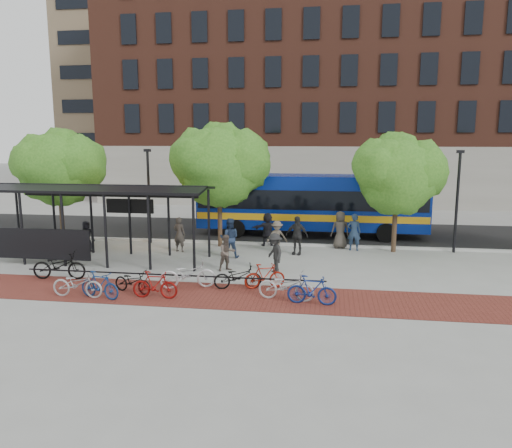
# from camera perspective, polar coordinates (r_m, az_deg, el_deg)

# --- Properties ---
(ground) EXTENTS (160.00, 160.00, 0.00)m
(ground) POSITION_cam_1_polar(r_m,az_deg,el_deg) (23.09, 1.41, -4.52)
(ground) COLOR #9E9E99
(ground) RESTS_ON ground
(asphalt_street) EXTENTS (160.00, 8.00, 0.01)m
(asphalt_street) POSITION_cam_1_polar(r_m,az_deg,el_deg) (30.85, 3.25, -0.84)
(asphalt_street) COLOR black
(asphalt_street) RESTS_ON ground
(curb) EXTENTS (160.00, 0.25, 0.12)m
(curb) POSITION_cam_1_polar(r_m,az_deg,el_deg) (26.94, 2.46, -2.30)
(curb) COLOR #B7B7B2
(curb) RESTS_ON ground
(brick_strip) EXTENTS (24.00, 3.00, 0.01)m
(brick_strip) POSITION_cam_1_polar(r_m,az_deg,el_deg) (18.73, -6.65, -8.02)
(brick_strip) COLOR maroon
(brick_strip) RESTS_ON ground
(bike_rack_rail) EXTENTS (12.00, 0.05, 0.95)m
(bike_rack_rail) POSITION_cam_1_polar(r_m,az_deg,el_deg) (19.92, -9.61, -7.01)
(bike_rack_rail) COLOR black
(bike_rack_rail) RESTS_ON ground
(building_brick) EXTENTS (55.00, 14.00, 20.00)m
(building_brick) POSITION_cam_1_polar(r_m,az_deg,el_deg) (48.92, 17.56, 14.44)
(building_brick) COLOR brown
(building_brick) RESTS_ON ground
(building_tower) EXTENTS (22.00, 22.00, 30.00)m
(building_tower) POSITION_cam_1_polar(r_m,az_deg,el_deg) (65.61, -8.62, 17.90)
(building_tower) COLOR #7A664C
(building_tower) RESTS_ON ground
(bus_shelter) EXTENTS (10.60, 3.07, 3.60)m
(bus_shelter) POSITION_cam_1_polar(r_m,az_deg,el_deg) (24.44, -18.01, 2.96)
(bus_shelter) COLOR black
(bus_shelter) RESTS_ON ground
(tree_a) EXTENTS (4.90, 4.00, 6.18)m
(tree_a) POSITION_cam_1_polar(r_m,az_deg,el_deg) (29.48, -21.45, 6.29)
(tree_a) COLOR #382619
(tree_a) RESTS_ON ground
(tree_b) EXTENTS (5.15, 4.20, 6.47)m
(tree_b) POSITION_cam_1_polar(r_m,az_deg,el_deg) (26.19, -4.00, 7.06)
(tree_b) COLOR #382619
(tree_b) RESTS_ON ground
(tree_c) EXTENTS (4.66, 3.80, 5.92)m
(tree_c) POSITION_cam_1_polar(r_m,az_deg,el_deg) (25.82, 16.01, 5.76)
(tree_c) COLOR #382619
(tree_c) RESTS_ON ground
(lamp_post_left) EXTENTS (0.35, 0.20, 5.12)m
(lamp_post_left) POSITION_cam_1_polar(r_m,az_deg,el_deg) (27.73, -12.15, 3.47)
(lamp_post_left) COLOR black
(lamp_post_left) RESTS_ON ground
(lamp_post_right) EXTENTS (0.35, 0.20, 5.12)m
(lamp_post_right) POSITION_cam_1_polar(r_m,az_deg,el_deg) (26.71, 22.01, 2.73)
(lamp_post_right) COLOR black
(lamp_post_right) RESTS_ON ground
(bus) EXTENTS (13.19, 3.18, 3.56)m
(bus) POSITION_cam_1_polar(r_m,az_deg,el_deg) (29.48, 6.31, 2.62)
(bus) COLOR navy
(bus) RESTS_ON ground
(bike_0) EXTENTS (2.24, 1.01, 1.14)m
(bike_0) POSITION_cam_1_polar(r_m,az_deg,el_deg) (21.95, -21.57, -4.45)
(bike_0) COLOR black
(bike_0) RESTS_ON ground
(bike_2) EXTENTS (1.94, 0.72, 1.01)m
(bike_2) POSITION_cam_1_polar(r_m,az_deg,el_deg) (19.31, -19.73, -6.44)
(bike_2) COLOR #AAABAD
(bike_2) RESTS_ON ground
(bike_3) EXTENTS (1.73, 0.89, 1.00)m
(bike_3) POSITION_cam_1_polar(r_m,az_deg,el_deg) (18.90, -17.44, -6.68)
(bike_3) COLOR navy
(bike_3) RESTS_ON ground
(bike_4) EXTENTS (1.78, 1.10, 0.88)m
(bike_4) POSITION_cam_1_polar(r_m,az_deg,el_deg) (19.27, -13.92, -6.38)
(bike_4) COLOR black
(bike_4) RESTS_ON ground
(bike_5) EXTENTS (1.68, 0.49, 1.00)m
(bike_5) POSITION_cam_1_polar(r_m,az_deg,el_deg) (18.43, -11.48, -6.84)
(bike_5) COLOR maroon
(bike_5) RESTS_ON ground
(bike_6) EXTENTS (2.27, 1.37, 1.13)m
(bike_6) POSITION_cam_1_polar(r_m,az_deg,el_deg) (19.43, -7.81, -5.67)
(bike_6) COLOR #B9B9BC
(bike_6) RESTS_ON ground
(bike_8) EXTENTS (1.93, 1.07, 0.96)m
(bike_8) POSITION_cam_1_polar(r_m,az_deg,el_deg) (19.20, -2.09, -6.03)
(bike_8) COLOR black
(bike_8) RESTS_ON ground
(bike_9) EXTENTS (1.67, 1.04, 0.97)m
(bike_9) POSITION_cam_1_polar(r_m,az_deg,el_deg) (19.27, 1.00, -5.95)
(bike_9) COLOR maroon
(bike_9) RESTS_ON ground
(bike_10) EXTENTS (2.11, 0.98, 1.07)m
(bike_10) POSITION_cam_1_polar(r_m,az_deg,el_deg) (17.90, 3.46, -7.05)
(bike_10) COLOR #B4B4B7
(bike_10) RESTS_ON ground
(bike_11) EXTENTS (1.76, 0.63, 1.04)m
(bike_11) POSITION_cam_1_polar(r_m,az_deg,el_deg) (17.52, 6.39, -7.52)
(bike_11) COLOR navy
(bike_11) RESTS_ON ground
(pedestrian_0) EXTENTS (0.90, 0.88, 1.56)m
(pedestrian_0) POSITION_cam_1_polar(r_m,az_deg,el_deg) (26.80, -18.80, -1.32)
(pedestrian_0) COLOR black
(pedestrian_0) RESTS_ON ground
(pedestrian_1) EXTENTS (0.73, 0.56, 1.78)m
(pedestrian_1) POSITION_cam_1_polar(r_m,az_deg,el_deg) (25.54, -8.75, -1.18)
(pedestrian_1) COLOR #38322D
(pedestrian_1) RESTS_ON ground
(pedestrian_2) EXTENTS (1.02, 0.85, 1.92)m
(pedestrian_2) POSITION_cam_1_polar(r_m,az_deg,el_deg) (24.03, -3.04, -1.60)
(pedestrian_2) COLOR #20304C
(pedestrian_2) RESTS_ON ground
(pedestrian_3) EXTENTS (1.15, 0.81, 1.61)m
(pedestrian_3) POSITION_cam_1_polar(r_m,az_deg,el_deg) (25.08, 2.42, -1.47)
(pedestrian_3) COLOR brown
(pedestrian_3) RESTS_ON ground
(pedestrian_4) EXTENTS (1.21, 0.74, 1.93)m
(pedestrian_4) POSITION_cam_1_polar(r_m,az_deg,el_deg) (24.69, 4.69, -1.30)
(pedestrian_4) COLOR #252525
(pedestrian_4) RESTS_ON ground
(pedestrian_5) EXTENTS (1.74, 0.89, 1.79)m
(pedestrian_5) POSITION_cam_1_polar(r_m,az_deg,el_deg) (26.64, 1.33, -0.60)
(pedestrian_5) COLOR black
(pedestrian_5) RESTS_ON ground
(pedestrian_6) EXTENTS (1.08, 0.83, 1.96)m
(pedestrian_6) POSITION_cam_1_polar(r_m,az_deg,el_deg) (26.38, 9.60, -0.65)
(pedestrian_6) COLOR #413B34
(pedestrian_6) RESTS_ON ground
(pedestrian_7) EXTENTS (0.73, 0.50, 1.91)m
(pedestrian_7) POSITION_cam_1_polar(r_m,az_deg,el_deg) (25.98, 11.14, -0.91)
(pedestrian_7) COLOR #22344F
(pedestrian_7) RESTS_ON ground
(pedestrian_8) EXTENTS (0.98, 0.94, 1.59)m
(pedestrian_8) POSITION_cam_1_polar(r_m,az_deg,el_deg) (21.72, -3.34, -3.29)
(pedestrian_8) COLOR brown
(pedestrian_8) RESTS_ON ground
(pedestrian_9) EXTENTS (1.11, 1.28, 1.72)m
(pedestrian_9) POSITION_cam_1_polar(r_m,az_deg,el_deg) (21.38, 2.18, -3.32)
(pedestrian_9) COLOR black
(pedestrian_9) RESTS_ON ground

